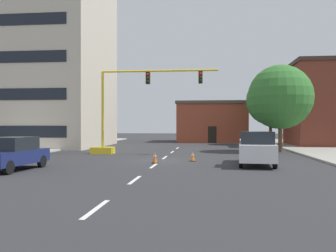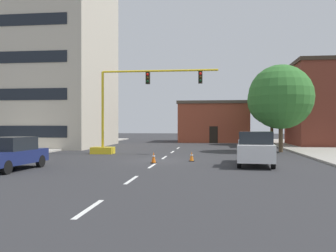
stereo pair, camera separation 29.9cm
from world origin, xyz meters
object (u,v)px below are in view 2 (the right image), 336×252
at_px(pickup_truck_white, 255,149).
at_px(tree_right_mid, 281,97).
at_px(traffic_cone_roadside_a, 154,158).
at_px(tree_right_far, 272,101).
at_px(traffic_cone_roadside_b, 192,156).
at_px(traffic_signal_gantry, 119,126).
at_px(sedan_navy_near_left, 11,153).

bearing_deg(pickup_truck_white, tree_right_mid, 72.54).
bearing_deg(pickup_truck_white, traffic_cone_roadside_a, 177.23).
relative_size(tree_right_far, traffic_cone_roadside_a, 11.65).
bearing_deg(tree_right_far, traffic_cone_roadside_b, -111.79).
distance_m(traffic_signal_gantry, pickup_truck_white, 12.49).
xyz_separation_m(tree_right_mid, sedan_navy_near_left, (-16.47, -14.90, -3.94)).
height_order(traffic_signal_gantry, tree_right_far, tree_right_far).
height_order(traffic_signal_gantry, pickup_truck_white, traffic_signal_gantry).
relative_size(tree_right_mid, sedan_navy_near_left, 1.65).
bearing_deg(sedan_navy_near_left, traffic_cone_roadside_a, 32.11).
bearing_deg(traffic_cone_roadside_b, traffic_signal_gantry, 139.13).
bearing_deg(pickup_truck_white, sedan_navy_near_left, -162.84).
height_order(tree_right_far, traffic_cone_roadside_b, tree_right_far).
height_order(traffic_cone_roadside_a, traffic_cone_roadside_b, traffic_cone_roadside_a).
distance_m(pickup_truck_white, sedan_navy_near_left, 13.66).
distance_m(tree_right_mid, pickup_truck_white, 12.03).
bearing_deg(sedan_navy_near_left, traffic_signal_gantry, 75.34).
bearing_deg(traffic_cone_roadside_b, traffic_cone_roadside_a, -146.43).
distance_m(traffic_signal_gantry, sedan_navy_near_left, 11.70).
distance_m(tree_right_far, traffic_cone_roadside_a, 25.50).
bearing_deg(tree_right_mid, traffic_signal_gantry, -164.82).
distance_m(pickup_truck_white, traffic_cone_roadside_b, 4.33).
distance_m(traffic_signal_gantry, tree_right_far, 21.70).
xyz_separation_m(tree_right_mid, traffic_cone_roadside_a, (-9.57, -10.57, -4.48)).
distance_m(traffic_signal_gantry, traffic_cone_roadside_b, 8.48).
distance_m(tree_right_mid, traffic_cone_roadside_a, 14.95).
relative_size(tree_right_far, tree_right_mid, 1.07).
xyz_separation_m(tree_right_far, traffic_cone_roadside_a, (-10.71, -22.62, -4.92)).
bearing_deg(traffic_cone_roadside_a, traffic_cone_roadside_b, 33.57).
relative_size(pickup_truck_white, sedan_navy_near_left, 1.20).
bearing_deg(tree_right_far, sedan_navy_near_left, -123.16).
bearing_deg(traffic_cone_roadside_b, tree_right_far, 68.21).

